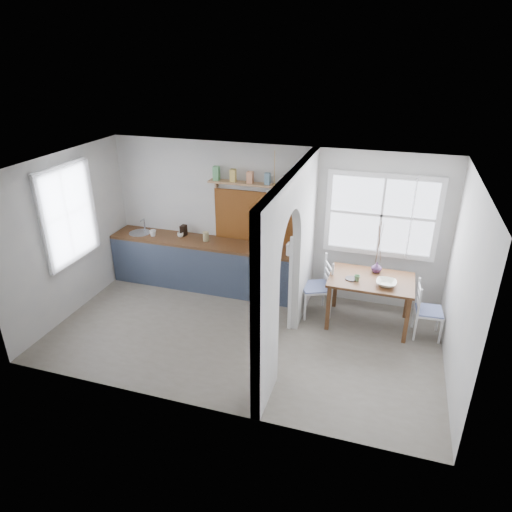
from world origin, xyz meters
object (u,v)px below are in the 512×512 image
(kettle, at_px, (290,249))
(dining_table, at_px, (369,301))
(chair_right, at_px, (429,311))
(chair_left, at_px, (315,286))
(vase, at_px, (377,267))

(kettle, bearing_deg, dining_table, -14.11)
(dining_table, bearing_deg, chair_right, -4.58)
(chair_left, height_order, vase, chair_left)
(chair_left, relative_size, kettle, 4.54)
(chair_left, bearing_deg, vase, 77.78)
(chair_left, bearing_deg, dining_table, 61.53)
(chair_right, height_order, kettle, kettle)
(chair_left, relative_size, chair_right, 1.13)
(dining_table, bearing_deg, kettle, 169.31)
(dining_table, height_order, chair_left, chair_left)
(dining_table, distance_m, kettle, 1.50)
(vase, bearing_deg, chair_right, -21.89)
(chair_right, xyz_separation_m, vase, (-0.84, 0.34, 0.44))
(chair_left, relative_size, vase, 5.84)
(chair_right, distance_m, kettle, 2.33)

